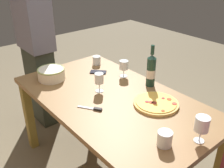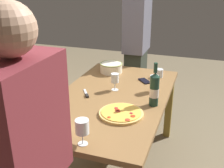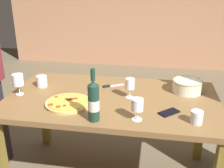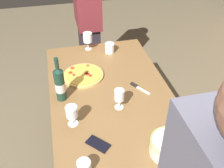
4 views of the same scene
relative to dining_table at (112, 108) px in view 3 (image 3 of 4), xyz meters
The scene contains 12 objects.
dining_table is the anchor object (origin of this frame).
brick_wall_back 3.25m from the dining_table, 90.00° to the left, with size 4.97×0.16×2.41m, color tan.
pizza 0.35m from the dining_table, 149.35° to the right, with size 0.33×0.33×0.03m.
serving_bowl 0.62m from the dining_table, 19.94° to the left, with size 0.23×0.23×0.10m.
wine_bottle 0.43m from the dining_table, 98.52° to the right, with size 0.07×0.07×0.35m.
wine_glass_near_pizza 0.24m from the dining_table, ahead, with size 0.07×0.07×0.15m.
wine_glass_by_bottle 0.75m from the dining_table, behind, with size 0.08×0.08×0.17m.
wine_glass_far_left 0.42m from the dining_table, 55.37° to the right, with size 0.08×0.08×0.15m.
cup_amber 0.64m from the dining_table, 168.76° to the left, with size 0.09×0.09×0.09m, color white.
cup_ceramic 0.67m from the dining_table, 26.43° to the right, with size 0.08×0.08×0.08m, color white.
cell_phone 0.47m from the dining_table, 23.75° to the right, with size 0.07×0.14×0.01m, color black.
pizza_knife 0.24m from the dining_table, 102.85° to the left, with size 0.17×0.12×0.02m.
Camera 3 is at (0.31, -1.84, 1.60)m, focal length 43.37 mm.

